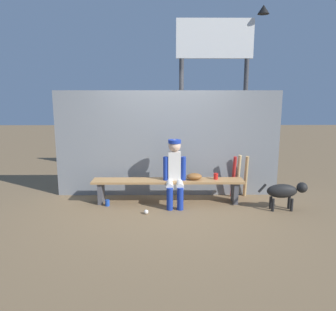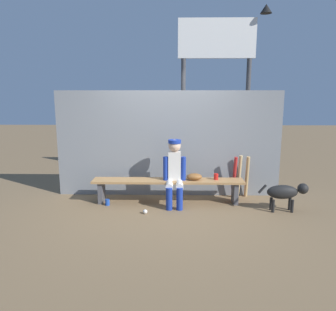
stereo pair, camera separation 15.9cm
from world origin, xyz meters
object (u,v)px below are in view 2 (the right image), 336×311
bat_aluminum_red (234,177)px  bat_wood_natural (239,176)px  baseball_glove (194,177)px  cup_on_bench (216,177)px  player_seated (174,171)px  bat_wood_tan (247,177)px  cup_on_ground (107,202)px  scoreboard (219,64)px  dugout_bench (168,184)px  dog (286,192)px  baseball (145,212)px

bat_aluminum_red → bat_wood_natural: size_ratio=0.99×
baseball_glove → cup_on_bench: size_ratio=2.55×
player_seated → bat_aluminum_red: player_seated is taller
bat_wood_tan → cup_on_bench: 0.71m
bat_wood_natural → cup_on_ground: bearing=-167.3°
bat_aluminum_red → scoreboard: (-0.20, 1.15, 2.19)m
dugout_bench → scoreboard: size_ratio=0.73×
player_seated → scoreboard: bearing=58.7°
dugout_bench → bat_wood_natural: bearing=15.5°
bat_aluminum_red → bat_wood_tan: bearing=11.0°
dog → cup_on_bench: bearing=158.7°
baseball_glove → cup_on_bench: bearing=4.6°
player_seated → dog: 1.93m
dugout_bench → player_seated: (0.12, -0.11, 0.29)m
dugout_bench → baseball_glove: size_ratio=9.82×
baseball_glove → player_seated: bearing=-163.5°
dugout_bench → bat_aluminum_red: size_ratio=3.38×
baseball_glove → dugout_bench: bearing=180.0°
player_seated → dugout_bench: bearing=137.8°
bat_wood_natural → scoreboard: (-0.31, 1.06, 2.18)m
cup_on_ground → baseball_glove: bearing=6.4°
bat_wood_natural → bat_aluminum_red: bearing=-141.6°
baseball_glove → bat_wood_natural: size_ratio=0.34×
bat_aluminum_red → cup_on_bench: (-0.38, -0.26, 0.08)m
baseball_glove → bat_wood_natural: bat_wood_natural is taller
bat_wood_tan → scoreboard: scoreboard is taller
player_seated → baseball_glove: size_ratio=4.18×
cup_on_bench → baseball_glove: bearing=-175.4°
dugout_bench → player_seated: bearing=-42.2°
bat_aluminum_red → bat_wood_natural: bearing=38.4°
cup_on_ground → dog: bearing=-4.3°
player_seated → cup_on_ground: player_seated is taller
scoreboard → player_seated: bearing=-121.3°
cup_on_bench → dugout_bench: bearing=-177.9°
bat_aluminum_red → bat_wood_tan: 0.25m
baseball_glove → bat_aluminum_red: bearing=20.5°
bat_wood_natural → cup_on_ground: (-2.45, -0.55, -0.36)m
scoreboard → cup_on_bench: bearing=-97.5°
baseball_glove → bat_wood_tan: bearing=18.3°
player_seated → bat_wood_tan: 1.48m
dugout_bench → bat_aluminum_red: bat_aluminum_red is taller
cup_on_ground → cup_on_bench: 2.02m
player_seated → dog: bearing=-9.1°
bat_aluminum_red → cup_on_bench: 0.47m
baseball → bat_wood_tan: bearing=26.1°
player_seated → baseball: 0.90m
bat_wood_tan → bat_wood_natural: bearing=164.8°
cup_on_bench → dog: 1.22m
cup_on_ground → cup_on_bench: (1.96, 0.21, 0.43)m
dugout_bench → bat_wood_natural: bat_wood_natural is taller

